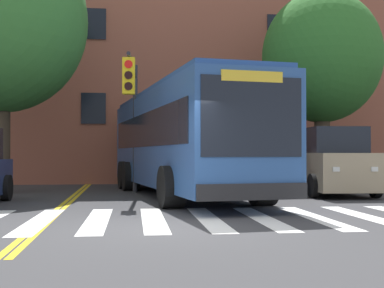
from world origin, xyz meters
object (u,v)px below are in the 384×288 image
car_tan_far_lane (329,163)px  traffic_light_overhead (133,100)px  street_tree_curbside_large (322,58)px  city_bus (181,139)px  street_tree_curbside_small (1,20)px

car_tan_far_lane → traffic_light_overhead: traffic_light_overhead is taller
car_tan_far_lane → street_tree_curbside_large: street_tree_curbside_large is taller
city_bus → traffic_light_overhead: (-1.60, -0.45, 1.24)m
city_bus → street_tree_curbside_large: 7.69m
city_bus → street_tree_curbside_large: bearing=28.2°
car_tan_far_lane → traffic_light_overhead: 6.93m
street_tree_curbside_large → street_tree_curbside_small: size_ratio=0.84×
city_bus → traffic_light_overhead: bearing=-164.3°
car_tan_far_lane → city_bus: bearing=178.4°
city_bus → traffic_light_overhead: 2.08m
traffic_light_overhead → street_tree_curbside_large: (7.68, 3.71, 2.17)m
city_bus → car_tan_far_lane: (5.01, -0.14, -0.78)m
traffic_light_overhead → street_tree_curbside_small: bearing=151.0°
city_bus → street_tree_curbside_small: bearing=161.4°
city_bus → car_tan_far_lane: size_ratio=2.64×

